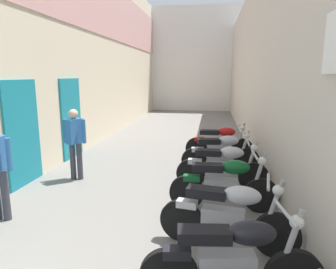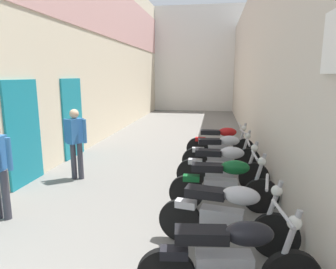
{
  "view_description": "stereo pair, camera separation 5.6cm",
  "coord_description": "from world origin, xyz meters",
  "px_view_note": "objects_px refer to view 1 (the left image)",
  "views": [
    {
      "loc": [
        1.35,
        0.02,
        2.29
      ],
      "look_at": [
        0.57,
        5.36,
        1.21
      ],
      "focal_mm": 31.85,
      "sensor_mm": 36.0,
      "label": 1
    },
    {
      "loc": [
        1.41,
        0.03,
        2.29
      ],
      "look_at": [
        0.57,
        5.36,
        1.21
      ],
      "focal_mm": 31.85,
      "sensor_mm": 36.0,
      "label": 2
    }
  ],
  "objects_px": {
    "motorcycle_fifth": "(222,166)",
    "motorcycle_sixth": "(221,152)",
    "motorcycle_second": "(233,259)",
    "pedestrian_further_down": "(75,139)",
    "motorcycle_seventh": "(220,142)",
    "motorcycle_third": "(228,214)",
    "motorcycle_fourth": "(224,183)"
  },
  "relations": [
    {
      "from": "motorcycle_seventh",
      "to": "motorcycle_fifth",
      "type": "bearing_deg",
      "value": -90.0
    },
    {
      "from": "motorcycle_seventh",
      "to": "pedestrian_further_down",
      "type": "height_order",
      "value": "pedestrian_further_down"
    },
    {
      "from": "motorcycle_fourth",
      "to": "motorcycle_sixth",
      "type": "distance_m",
      "value": 2.06
    },
    {
      "from": "motorcycle_second",
      "to": "motorcycle_fifth",
      "type": "relative_size",
      "value": 1.0
    },
    {
      "from": "motorcycle_third",
      "to": "motorcycle_seventh",
      "type": "height_order",
      "value": "same"
    },
    {
      "from": "motorcycle_second",
      "to": "motorcycle_seventh",
      "type": "bearing_deg",
      "value": 90.0
    },
    {
      "from": "motorcycle_third",
      "to": "motorcycle_second",
      "type": "bearing_deg",
      "value": -90.0
    },
    {
      "from": "motorcycle_second",
      "to": "motorcycle_sixth",
      "type": "xyz_separation_m",
      "value": [
        -0.0,
        4.22,
        0.0
      ]
    },
    {
      "from": "motorcycle_second",
      "to": "motorcycle_third",
      "type": "relative_size",
      "value": 1.01
    },
    {
      "from": "motorcycle_second",
      "to": "pedestrian_further_down",
      "type": "height_order",
      "value": "pedestrian_further_down"
    },
    {
      "from": "motorcycle_sixth",
      "to": "pedestrian_further_down",
      "type": "height_order",
      "value": "pedestrian_further_down"
    },
    {
      "from": "motorcycle_third",
      "to": "motorcycle_sixth",
      "type": "xyz_separation_m",
      "value": [
        0.0,
        3.23,
        0.0
      ]
    },
    {
      "from": "motorcycle_fourth",
      "to": "pedestrian_further_down",
      "type": "xyz_separation_m",
      "value": [
        -3.19,
        1.13,
        0.42
      ]
    },
    {
      "from": "motorcycle_sixth",
      "to": "motorcycle_third",
      "type": "bearing_deg",
      "value": -90.0
    },
    {
      "from": "motorcycle_seventh",
      "to": "motorcycle_second",
      "type": "bearing_deg",
      "value": -90.0
    },
    {
      "from": "motorcycle_second",
      "to": "motorcycle_third",
      "type": "distance_m",
      "value": 0.99
    },
    {
      "from": "motorcycle_second",
      "to": "pedestrian_further_down",
      "type": "distance_m",
      "value": 4.6
    },
    {
      "from": "motorcycle_third",
      "to": "pedestrian_further_down",
      "type": "bearing_deg",
      "value": 144.25
    },
    {
      "from": "motorcycle_fourth",
      "to": "motorcycle_fifth",
      "type": "height_order",
      "value": "same"
    },
    {
      "from": "motorcycle_sixth",
      "to": "motorcycle_fourth",
      "type": "bearing_deg",
      "value": -90.0
    },
    {
      "from": "motorcycle_third",
      "to": "motorcycle_fourth",
      "type": "bearing_deg",
      "value": 89.99
    },
    {
      "from": "motorcycle_third",
      "to": "motorcycle_fifth",
      "type": "relative_size",
      "value": 0.99
    },
    {
      "from": "motorcycle_fifth",
      "to": "motorcycle_sixth",
      "type": "relative_size",
      "value": 1.0
    },
    {
      "from": "motorcycle_seventh",
      "to": "pedestrian_further_down",
      "type": "bearing_deg",
      "value": -147.24
    },
    {
      "from": "motorcycle_sixth",
      "to": "motorcycle_seventh",
      "type": "bearing_deg",
      "value": 90.0
    },
    {
      "from": "motorcycle_third",
      "to": "pedestrian_further_down",
      "type": "xyz_separation_m",
      "value": [
        -3.19,
        2.3,
        0.42
      ]
    },
    {
      "from": "motorcycle_fifth",
      "to": "motorcycle_sixth",
      "type": "bearing_deg",
      "value": 90.0
    },
    {
      "from": "motorcycle_fifth",
      "to": "motorcycle_sixth",
      "type": "distance_m",
      "value": 1.09
    },
    {
      "from": "motorcycle_fourth",
      "to": "motorcycle_sixth",
      "type": "bearing_deg",
      "value": 90.0
    },
    {
      "from": "motorcycle_third",
      "to": "motorcycle_fifth",
      "type": "bearing_deg",
      "value": 90.0
    },
    {
      "from": "motorcycle_fourth",
      "to": "motorcycle_fifth",
      "type": "distance_m",
      "value": 0.97
    },
    {
      "from": "motorcycle_second",
      "to": "pedestrian_further_down",
      "type": "relative_size",
      "value": 1.18
    }
  ]
}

